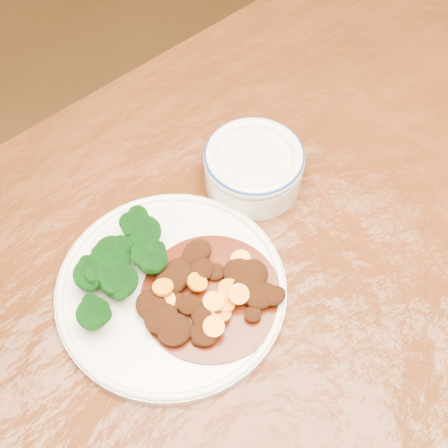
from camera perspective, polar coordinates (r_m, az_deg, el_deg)
ground at (r=1.51m, az=3.56°, el=-18.67°), size 4.00×4.00×0.00m
dining_table at (r=0.88m, az=5.85°, el=-7.78°), size 1.53×0.95×0.75m
dinner_plate at (r=0.79m, az=-4.85°, el=-5.96°), size 0.29×0.29×0.02m
broccoli_florets at (r=0.78m, az=-9.63°, el=-3.98°), size 0.15×0.10×0.05m
mince_stew at (r=0.77m, az=-1.68°, el=-6.47°), size 0.18×0.18×0.03m
dip_bowl at (r=0.87m, az=2.73°, el=5.34°), size 0.14×0.14×0.06m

